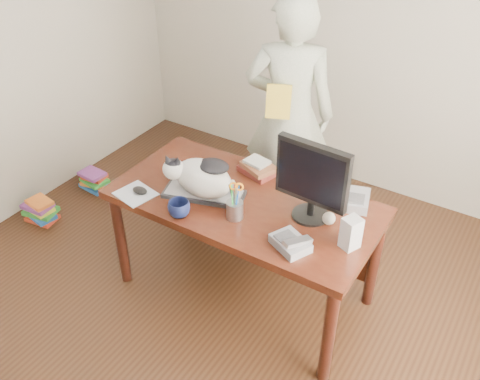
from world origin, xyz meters
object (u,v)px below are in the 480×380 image
(person, at_px, (289,115))
(speaker, at_px, (351,233))
(desk, at_px, (251,213))
(calculator, at_px, (355,200))
(keyboard, at_px, (204,194))
(pen_cup, at_px, (235,208))
(phone, at_px, (291,243))
(mouse, at_px, (140,190))
(cat, at_px, (201,176))
(book_pile_b, at_px, (94,180))
(coffee_mug, at_px, (179,209))
(monitor, at_px, (312,178))
(baseball, at_px, (329,218))
(book_pile_a, at_px, (41,211))
(book_stack, at_px, (258,168))

(person, bearing_deg, speaker, 110.07)
(desk, xyz_separation_m, calculator, (0.57, 0.23, 0.18))
(keyboard, distance_m, pen_cup, 0.29)
(phone, height_order, person, person)
(keyboard, xyz_separation_m, mouse, (-0.34, -0.19, 0.01))
(pen_cup, bearing_deg, cat, 165.47)
(phone, height_order, speaker, speaker)
(speaker, height_order, book_pile_b, speaker)
(phone, xyz_separation_m, calculator, (0.14, 0.54, -0.00))
(cat, xyz_separation_m, coffee_mug, (0.01, -0.23, -0.09))
(coffee_mug, height_order, book_pile_b, coffee_mug)
(phone, height_order, calculator, phone)
(monitor, relative_size, baseball, 6.52)
(keyboard, height_order, monitor, monitor)
(keyboard, relative_size, speaker, 2.83)
(monitor, height_order, pen_cup, monitor)
(book_pile_a, bearing_deg, pen_cup, 0.80)
(mouse, bearing_deg, baseball, 29.23)
(desk, height_order, pen_cup, pen_cup)
(desk, bearing_deg, mouse, -147.56)
(keyboard, height_order, baseball, baseball)
(book_stack, bearing_deg, keyboard, -92.73)
(monitor, height_order, speaker, monitor)
(mouse, bearing_deg, cat, 41.01)
(book_pile_a, bearing_deg, keyboard, 3.97)
(calculator, bearing_deg, desk, -174.11)
(keyboard, bearing_deg, cat, -171.64)
(baseball, bearing_deg, person, 129.81)
(mouse, xyz_separation_m, book_pile_b, (-1.15, 0.63, -0.70))
(book_stack, bearing_deg, phone, -27.66)
(speaker, xyz_separation_m, person, (-0.87, 0.95, 0.03))
(baseball, bearing_deg, calculator, 77.98)
(coffee_mug, height_order, speaker, speaker)
(keyboard, height_order, book_stack, book_stack)
(speaker, xyz_separation_m, book_pile_b, (-2.41, 0.41, -0.77))
(person, height_order, book_pile_a, person)
(monitor, bearing_deg, calculator, 60.43)
(coffee_mug, relative_size, person, 0.07)
(desk, bearing_deg, book_stack, 110.38)
(cat, distance_m, book_pile_b, 1.75)
(cat, xyz_separation_m, book_pile_b, (-1.48, 0.45, -0.82))
(desk, distance_m, phone, 0.56)
(speaker, xyz_separation_m, book_stack, (-0.77, 0.36, -0.05))
(keyboard, relative_size, phone, 2.12)
(pen_cup, xyz_separation_m, person, (-0.22, 1.06, 0.06))
(desk, xyz_separation_m, coffee_mug, (-0.23, -0.41, 0.20))
(cat, bearing_deg, keyboard, 8.36)
(book_stack, relative_size, calculator, 1.08)
(book_pile_b, bearing_deg, baseball, -7.50)
(cat, distance_m, book_pile_a, 1.71)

